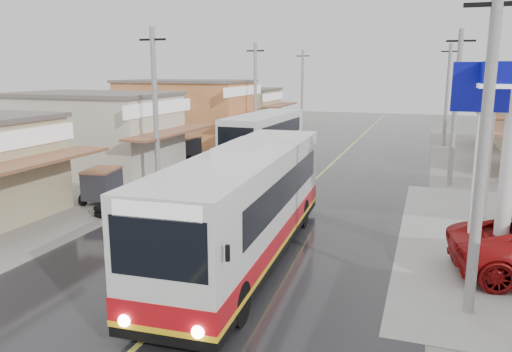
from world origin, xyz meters
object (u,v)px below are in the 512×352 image
object	(u,v)px
tyre_stack	(105,210)
second_bus	(264,136)
coach_bus	(246,204)
tricycle_near	(102,184)
cyclist	(222,188)
tricycle_far	(187,147)

from	to	relation	value
tyre_stack	second_bus	bearing A→B (deg)	80.30
coach_bus	tricycle_near	xyz separation A→B (m)	(-8.61, 4.31, -0.91)
cyclist	tricycle_far	distance (m)	11.20
cyclist	tricycle_near	world-z (taller)	cyclist
tricycle_near	tricycle_far	xyz separation A→B (m)	(-1.22, 10.91, 0.02)
tricycle_near	tricycle_far	world-z (taller)	tricycle_far
coach_bus	tyre_stack	size ratio (longest dim) A/B	13.45
tricycle_near	tricycle_far	bearing A→B (deg)	85.88
second_bus	tyre_stack	xyz separation A→B (m)	(-2.40, -14.03, -1.47)
cyclist	tricycle_near	xyz separation A→B (m)	(-5.19, -1.72, 0.20)
coach_bus	cyclist	world-z (taller)	coach_bus
coach_bus	second_bus	bearing A→B (deg)	103.47
coach_bus	second_bus	distance (m)	17.30
coach_bus	tyre_stack	bearing A→B (deg)	157.64
second_bus	cyclist	xyz separation A→B (m)	(1.44, -10.57, -1.00)
cyclist	tricycle_near	distance (m)	5.47
second_bus	cyclist	distance (m)	10.71
coach_bus	cyclist	distance (m)	7.02
cyclist	tyre_stack	distance (m)	5.19
coach_bus	cyclist	bearing A→B (deg)	116.74
second_bus	cyclist	size ratio (longest dim) A/B	4.47
second_bus	tricycle_far	size ratio (longest dim) A/B	4.46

